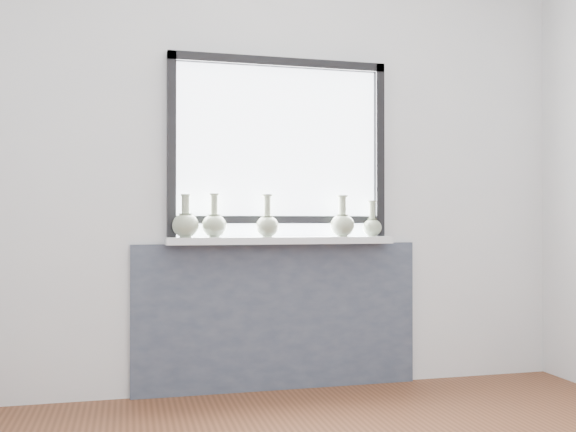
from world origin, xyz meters
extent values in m
cube|color=silver|center=(0.00, 1.81, 1.30)|extent=(3.60, 0.02, 2.60)
cube|color=#495262|center=(0.00, 1.78, 0.43)|extent=(1.70, 0.03, 0.86)
cube|color=silver|center=(0.00, 1.71, 0.88)|extent=(1.32, 0.18, 0.04)
cube|color=black|center=(-0.62, 1.76, 1.43)|extent=(0.05, 0.06, 1.05)
cube|color=black|center=(0.62, 1.76, 1.43)|extent=(0.05, 0.06, 1.05)
cube|color=black|center=(0.00, 1.76, 1.92)|extent=(1.30, 0.06, 0.05)
cube|color=black|center=(0.00, 1.76, 1.00)|extent=(1.20, 0.05, 0.04)
cube|color=white|center=(0.00, 1.79, 1.40)|extent=(1.20, 0.01, 1.00)
cylinder|color=#92A083|center=(-0.55, 1.69, 0.90)|extent=(0.07, 0.07, 0.01)
ellipsoid|color=#92A083|center=(-0.55, 1.69, 0.97)|extent=(0.15, 0.15, 0.14)
cone|color=#92A083|center=(-0.55, 1.69, 1.02)|extent=(0.08, 0.08, 0.03)
cylinder|color=#92A083|center=(-0.55, 1.69, 1.07)|extent=(0.05, 0.05, 0.11)
cylinder|color=#92A083|center=(-0.55, 1.69, 1.14)|extent=(0.05, 0.05, 0.01)
cylinder|color=#92A083|center=(-0.39, 1.70, 0.90)|extent=(0.06, 0.06, 0.01)
ellipsoid|color=#92A083|center=(-0.39, 1.70, 0.97)|extent=(0.14, 0.14, 0.13)
cone|color=#92A083|center=(-0.39, 1.70, 1.01)|extent=(0.08, 0.08, 0.03)
cylinder|color=#92A083|center=(-0.39, 1.70, 1.07)|extent=(0.04, 0.04, 0.13)
cylinder|color=#92A083|center=(-0.39, 1.70, 1.14)|extent=(0.06, 0.06, 0.01)
cylinder|color=#92A083|center=(-0.09, 1.68, 0.90)|extent=(0.06, 0.06, 0.01)
ellipsoid|color=#92A083|center=(-0.09, 1.68, 0.96)|extent=(0.13, 0.13, 0.12)
cone|color=#92A083|center=(-0.09, 1.68, 1.01)|extent=(0.07, 0.07, 0.03)
cylinder|color=#92A083|center=(-0.09, 1.68, 1.07)|extent=(0.04, 0.04, 0.13)
cylinder|color=#92A083|center=(-0.09, 1.68, 1.14)|extent=(0.06, 0.06, 0.01)
cylinder|color=#92A083|center=(0.36, 1.68, 0.90)|extent=(0.06, 0.06, 0.01)
ellipsoid|color=#92A083|center=(0.36, 1.68, 0.97)|extent=(0.14, 0.14, 0.13)
cone|color=#92A083|center=(0.36, 1.68, 1.02)|extent=(0.08, 0.08, 0.03)
cylinder|color=#92A083|center=(0.36, 1.68, 1.07)|extent=(0.04, 0.04, 0.12)
cylinder|color=#92A083|center=(0.36, 1.68, 1.14)|extent=(0.07, 0.07, 0.01)
cylinder|color=#92A083|center=(0.56, 1.71, 0.90)|extent=(0.05, 0.05, 0.01)
ellipsoid|color=#92A083|center=(0.56, 1.71, 0.95)|extent=(0.11, 0.11, 0.10)
cone|color=#92A083|center=(0.56, 1.71, 0.99)|extent=(0.06, 0.06, 0.03)
cylinder|color=#92A083|center=(0.56, 1.71, 1.05)|extent=(0.04, 0.04, 0.11)
cylinder|color=#92A083|center=(0.56, 1.71, 1.11)|extent=(0.05, 0.05, 0.01)
camera|label=1|loc=(-0.87, -1.90, 0.99)|focal=40.00mm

